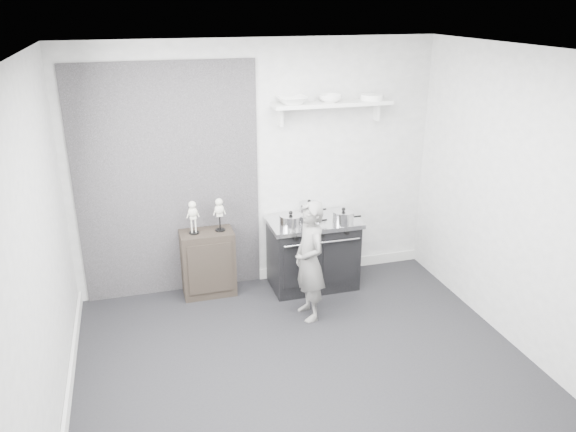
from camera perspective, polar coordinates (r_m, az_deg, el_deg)
The scene contains 15 objects.
ground at distance 5.15m, azimuth 1.84°, elevation -15.24°, with size 4.00×4.00×0.00m, color black.
room_shell at distance 4.49m, azimuth 0.42°, elevation 2.80°, with size 4.02×3.62×2.71m.
wall_shelf at distance 6.08m, azimuth 4.49°, elevation 11.21°, with size 1.30×0.26×0.24m.
stove at distance 6.30m, azimuth 2.54°, elevation -3.76°, with size 0.99×0.62×0.80m.
side_cabinet at distance 6.20m, azimuth -8.12°, elevation -4.74°, with size 0.56×0.33×0.73m, color black.
child at distance 5.59m, azimuth 2.22°, elevation -4.61°, with size 0.45×0.30×1.24m, color slate.
pot_front_left at distance 5.93m, azimuth 0.28°, elevation -0.49°, with size 0.33×0.25×0.18m.
pot_back_left at distance 6.19m, azimuth 2.16°, elevation 0.61°, with size 0.31×0.23×0.21m.
pot_front_right at distance 6.05m, azimuth 5.64°, elevation -0.12°, with size 0.32×0.23×0.18m.
pot_front_center at distance 5.95m, azimuth 2.24°, elevation -0.50°, with size 0.30×0.21×0.16m.
skeleton_full at distance 5.96m, azimuth -9.64°, elevation 0.11°, with size 0.12×0.07×0.42m, color beige, non-canonical shape.
skeleton_torso at distance 5.99m, azimuth -6.98°, elevation 0.38°, with size 0.12×0.08×0.42m, color beige, non-canonical shape.
bowl_large at distance 5.92m, azimuth 0.42°, elevation 11.70°, with size 0.32×0.32×0.08m, color white.
bowl_small at distance 6.06m, azimuth 4.32°, elevation 11.84°, with size 0.24×0.24×0.08m, color white.
plate_stack at distance 6.23m, azimuth 8.49°, elevation 11.86°, with size 0.24×0.24×0.06m, color white.
Camera 1 is at (-1.29, -3.94, 3.05)m, focal length 35.00 mm.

